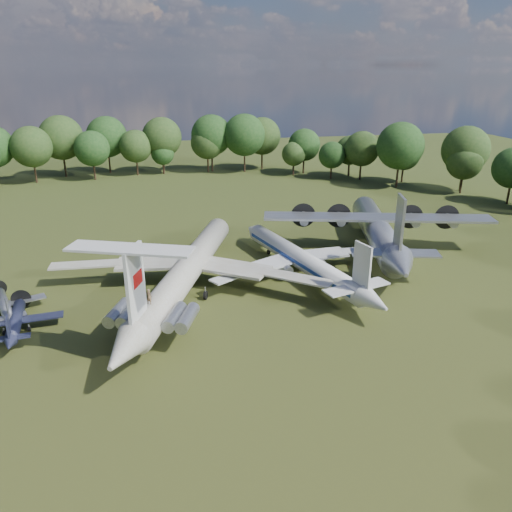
{
  "coord_description": "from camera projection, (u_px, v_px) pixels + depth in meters",
  "views": [
    {
      "loc": [
        -1.67,
        -64.15,
        29.63
      ],
      "look_at": [
        11.33,
        -1.32,
        5.0
      ],
      "focal_mm": 35.0,
      "sensor_mm": 36.0,
      "label": 1
    }
  ],
  "objects": [
    {
      "name": "ground",
      "position": [
        175.0,
        292.0,
        69.59
      ],
      "size": [
        300.0,
        300.0,
        0.0
      ],
      "primitive_type": "plane",
      "color": "#1D3A13",
      "rests_on": "ground"
    },
    {
      "name": "small_prop_northwest",
      "position": [
        5.0,
        307.0,
        62.96
      ],
      "size": [
        14.31,
        16.38,
        2.0
      ],
      "primitive_type": null,
      "rotation": [
        0.0,
        0.0,
        0.37
      ],
      "color": "#94979B",
      "rests_on": "ground"
    },
    {
      "name": "tu104_jet",
      "position": [
        302.0,
        263.0,
        74.33
      ],
      "size": [
        39.27,
        46.18,
        3.97
      ],
      "primitive_type": null,
      "rotation": [
        0.0,
        0.0,
        0.27
      ],
      "color": "silver",
      "rests_on": "ground"
    },
    {
      "name": "small_prop_west",
      "position": [
        16.0,
        324.0,
        58.86
      ],
      "size": [
        12.17,
        15.52,
        2.11
      ],
      "primitive_type": null,
      "rotation": [
        0.0,
        0.0,
        0.12
      ],
      "color": "black",
      "rests_on": "ground"
    },
    {
      "name": "an12_transport",
      "position": [
        377.0,
        234.0,
        84.3
      ],
      "size": [
        47.97,
        51.22,
        5.65
      ],
      "primitive_type": null,
      "rotation": [
        0.0,
        0.0,
        -0.25
      ],
      "color": "#ABAEB4",
      "rests_on": "ground"
    },
    {
      "name": "person_on_il62",
      "position": [
        149.0,
        296.0,
        54.43
      ],
      "size": [
        0.78,
        0.68,
        1.8
      ],
      "primitive_type": "imported",
      "rotation": [
        0.0,
        0.0,
        2.68
      ],
      "color": "brown",
      "rests_on": "il62_airliner"
    },
    {
      "name": "il62_airliner",
      "position": [
        187.0,
        275.0,
        68.81
      ],
      "size": [
        55.73,
        62.69,
        5.09
      ],
      "primitive_type": null,
      "rotation": [
        0.0,
        0.0,
        -0.36
      ],
      "color": "silver",
      "rests_on": "ground"
    }
  ]
}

